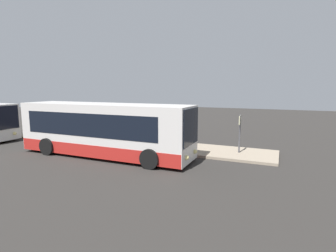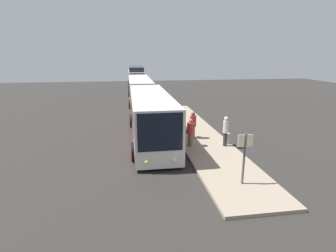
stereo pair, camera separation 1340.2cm
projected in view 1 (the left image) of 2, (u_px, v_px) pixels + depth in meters
The scene contains 9 objects.
ground at pixel (100, 154), 15.88m from camera, with size 80.00×80.00×0.00m, color #2B2826.
platform at pixel (128, 143), 18.75m from camera, with size 20.00×3.15×0.15m.
bus_lead at pixel (104, 130), 15.35m from camera, with size 10.79×2.75×3.08m.
passenger_boarding at pixel (154, 135), 16.58m from camera, with size 0.71×0.63×1.70m.
passenger_waiting at pixel (138, 131), 17.62m from camera, with size 0.67×0.52×1.80m.
passenger_with_bags at pixel (172, 128), 18.33m from camera, with size 0.33×0.33×1.84m.
suitcase at pixel (168, 137), 18.89m from camera, with size 0.45×0.23×0.92m.
sign_post at pixel (240, 129), 15.49m from camera, with size 0.10×0.65×2.28m.
trash_bin at pixel (115, 140), 17.77m from camera, with size 0.44×0.44×0.65m.
Camera 1 is at (9.98, -12.52, 4.00)m, focal length 28.00 mm.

